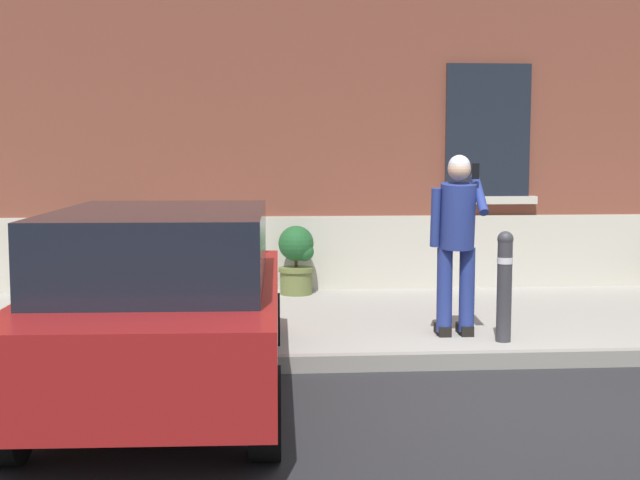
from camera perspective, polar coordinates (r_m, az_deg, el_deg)
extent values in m
plane|color=#232326|center=(7.15, 11.79, -10.04)|extent=(80.00, 80.00, 0.00)
cube|color=#99968E|center=(9.78, 7.20, -5.20)|extent=(24.00, 3.60, 0.15)
cube|color=gray|center=(8.01, 9.91, -7.72)|extent=(24.00, 0.12, 0.15)
cube|color=brown|center=(12.19, 4.98, 14.35)|extent=(24.00, 1.40, 7.50)
cube|color=#BCB7A8|center=(11.43, 5.43, -1.17)|extent=(24.00, 0.08, 1.10)
cube|color=black|center=(11.58, 10.87, 7.02)|extent=(1.10, 0.06, 1.70)
cube|color=#BCB7A8|center=(11.57, 10.82, 2.56)|extent=(1.30, 0.12, 0.10)
cube|color=maroon|center=(6.95, -10.03, -5.21)|extent=(1.87, 4.05, 0.64)
cube|color=black|center=(6.71, -10.29, -0.42)|extent=(1.61, 2.45, 0.56)
cube|color=black|center=(8.96, -8.38, -4.13)|extent=(1.66, 0.15, 0.20)
cube|color=yellow|center=(8.93, -8.40, -2.99)|extent=(0.52, 0.04, 0.12)
cube|color=#B21414|center=(9.00, -13.22, -1.35)|extent=(0.16, 0.04, 0.18)
cube|color=#B21414|center=(8.85, -3.55, -1.32)|extent=(0.16, 0.04, 0.18)
cube|color=maroon|center=(8.60, -8.62, 0.30)|extent=(1.49, 0.10, 0.60)
cylinder|color=black|center=(5.86, -19.63, -10.78)|extent=(0.22, 0.61, 0.60)
cylinder|color=black|center=(5.61, -3.59, -11.18)|extent=(0.22, 0.61, 0.60)
cylinder|color=black|center=(8.50, -14.14, -5.47)|extent=(0.22, 0.61, 0.60)
cylinder|color=black|center=(8.33, -3.31, -5.53)|extent=(0.22, 0.61, 0.60)
cylinder|color=#333338|center=(8.39, 11.90, -3.31)|extent=(0.14, 0.14, 0.95)
sphere|color=#333338|center=(8.33, 11.97, 0.06)|extent=(0.15, 0.15, 0.15)
cylinder|color=silver|center=(8.35, 11.94, -1.31)|extent=(0.15, 0.15, 0.06)
cylinder|color=navy|center=(8.55, 8.10, -3.24)|extent=(0.15, 0.15, 0.82)
cube|color=black|center=(8.68, 7.98, -5.79)|extent=(0.12, 0.28, 0.10)
cylinder|color=navy|center=(8.60, 9.53, -3.21)|extent=(0.15, 0.15, 0.82)
cube|color=black|center=(8.73, 9.39, -5.75)|extent=(0.12, 0.28, 0.10)
cylinder|color=navy|center=(8.46, 8.94, 1.55)|extent=(0.34, 0.40, 0.65)
sphere|color=tan|center=(8.40, 9.06, 4.58)|extent=(0.22, 0.22, 0.22)
sphere|color=silver|center=(8.40, 9.06, 4.78)|extent=(0.21, 0.21, 0.21)
cylinder|color=navy|center=(8.39, 7.52, 1.46)|extent=(0.09, 0.14, 0.57)
cylinder|color=navy|center=(8.48, 10.32, 2.95)|extent=(0.09, 0.44, 0.39)
cube|color=black|center=(8.42, 10.08, 4.43)|extent=(0.07, 0.02, 0.15)
cylinder|color=#2D2D30|center=(10.86, -14.55, -2.93)|extent=(0.40, 0.40, 0.34)
cylinder|color=#2D2D30|center=(10.84, -14.57, -2.20)|extent=(0.44, 0.44, 0.05)
cylinder|color=#47331E|center=(10.82, -14.59, -1.41)|extent=(0.04, 0.04, 0.24)
sphere|color=#1E5628|center=(10.80, -14.61, -0.47)|extent=(0.44, 0.44, 0.44)
sphere|color=#1E5628|center=(10.74, -14.12, -1.02)|extent=(0.24, 0.24, 0.24)
cylinder|color=#606B38|center=(10.96, -1.56, -2.66)|extent=(0.40, 0.40, 0.34)
cylinder|color=#606B38|center=(10.94, -1.57, -1.94)|extent=(0.44, 0.44, 0.05)
cylinder|color=#47331E|center=(10.92, -1.57, -1.16)|extent=(0.04, 0.04, 0.24)
sphere|color=#1E5628|center=(10.90, -1.57, -0.22)|extent=(0.44, 0.44, 0.44)
sphere|color=#1E5628|center=(10.87, -1.03, -0.77)|extent=(0.24, 0.24, 0.24)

